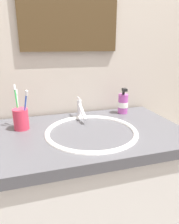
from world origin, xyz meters
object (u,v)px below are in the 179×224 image
object	(u,v)px
faucet	(81,109)
soap_dispenser	(123,104)
toothbrush_blue	(25,108)
toothbrush_cup	(21,119)
toothbrush_green	(17,104)
toothbrush_white	(18,105)
wall_mirror	(69,1)

from	to	relation	value
faucet	soap_dispenser	size ratio (longest dim) A/B	1.11
toothbrush_blue	toothbrush_cup	bearing A→B (deg)	132.63
toothbrush_green	toothbrush_blue	size ratio (longest dim) A/B	1.07
faucet	soap_dispenser	distance (m)	0.27
soap_dispenser	faucet	bearing A→B (deg)	-175.21
toothbrush_white	soap_dispenser	bearing A→B (deg)	4.23
toothbrush_cup	toothbrush_green	size ratio (longest dim) A/B	0.49
toothbrush_white	soap_dispenser	size ratio (longest dim) A/B	1.19
faucet	toothbrush_white	xyz separation A→B (m)	(-0.32, -0.02, 0.06)
faucet	wall_mirror	bearing A→B (deg)	101.39
toothbrush_cup	toothbrush_green	xyz separation A→B (m)	(-0.01, 0.03, 0.07)
toothbrush_white	faucet	bearing A→B (deg)	3.76
toothbrush_white	wall_mirror	size ratio (longest dim) A/B	0.34
wall_mirror	toothbrush_green	bearing A→B (deg)	-152.47
wall_mirror	toothbrush_cup	bearing A→B (deg)	-147.51
toothbrush_blue	toothbrush_white	bearing A→B (deg)	116.12
toothbrush_cup	toothbrush_white	xyz separation A→B (m)	(-0.01, 0.04, 0.06)
faucet	toothbrush_white	bearing A→B (deg)	-176.24
toothbrush_green	soap_dispenser	world-z (taller)	toothbrush_green
toothbrush_blue	soap_dispenser	distance (m)	0.57
soap_dispenser	toothbrush_blue	bearing A→B (deg)	-168.45
toothbrush_cup	toothbrush_blue	xyz separation A→B (m)	(0.02, -0.03, 0.06)
soap_dispenser	toothbrush_white	bearing A→B (deg)	-175.77
faucet	wall_mirror	size ratio (longest dim) A/B	0.32
toothbrush_cup	toothbrush_blue	size ratio (longest dim) A/B	0.52
toothbrush_white	toothbrush_blue	xyz separation A→B (m)	(0.03, -0.07, 0.01)
toothbrush_green	wall_mirror	bearing A→B (deg)	27.53
faucet	toothbrush_blue	size ratio (longest dim) A/B	0.88
toothbrush_green	toothbrush_white	xyz separation A→B (m)	(0.00, 0.02, -0.01)
faucet	toothbrush_white	distance (m)	0.33
wall_mirror	faucet	bearing A→B (deg)	-78.61
soap_dispenser	wall_mirror	bearing A→B (deg)	161.53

